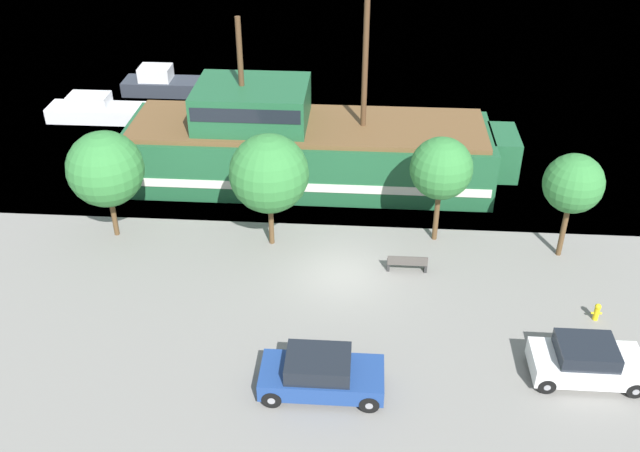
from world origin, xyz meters
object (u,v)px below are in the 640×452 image
(moored_boat_outer, at_px, (97,110))
(pirate_ship, at_px, (304,146))
(parked_car_curb_rear, at_px, (586,361))
(fire_hydrant, at_px, (597,311))
(bench_promenade_east, at_px, (407,263))
(moored_boat_dockside, at_px, (161,83))
(parked_car_curb_front, at_px, (321,374))

(moored_boat_outer, bearing_deg, pirate_ship, -27.03)
(moored_boat_outer, relative_size, parked_car_curb_rear, 1.59)
(fire_hydrant, bearing_deg, bench_promenade_east, 159.51)
(parked_car_curb_rear, height_order, bench_promenade_east, parked_car_curb_rear)
(moored_boat_dockside, xyz_separation_m, bench_promenade_east, (16.05, -19.69, -0.26))
(parked_car_curb_rear, relative_size, bench_promenade_east, 2.25)
(fire_hydrant, bearing_deg, moored_boat_dockside, 136.29)
(fire_hydrant, relative_size, bench_promenade_east, 0.44)
(fire_hydrant, bearing_deg, pirate_ship, 139.59)
(moored_boat_dockside, relative_size, fire_hydrant, 6.88)
(moored_boat_outer, bearing_deg, parked_car_curb_rear, -40.08)
(moored_boat_dockside, relative_size, bench_promenade_east, 3.00)
(pirate_ship, height_order, parked_car_curb_front, pirate_ship)
(parked_car_curb_front, bearing_deg, moored_boat_dockside, 115.21)
(pirate_ship, distance_m, fire_hydrant, 16.73)
(pirate_ship, bearing_deg, parked_car_curb_rear, -51.13)
(parked_car_curb_rear, bearing_deg, moored_boat_outer, 139.92)
(moored_boat_outer, xyz_separation_m, parked_car_curb_front, (15.67, -22.44, 0.14))
(bench_promenade_east, bearing_deg, pirate_ship, 123.13)
(parked_car_curb_front, bearing_deg, parked_car_curb_rear, 7.87)
(pirate_ship, relative_size, parked_car_curb_front, 4.67)
(parked_car_curb_front, relative_size, fire_hydrant, 5.68)
(fire_hydrant, bearing_deg, parked_car_curb_front, -156.62)
(parked_car_curb_front, relative_size, parked_car_curb_rear, 1.10)
(pirate_ship, height_order, moored_boat_dockside, pirate_ship)
(pirate_ship, height_order, parked_car_curb_rear, pirate_ship)
(moored_boat_outer, xyz_separation_m, bench_promenade_east, (18.96, -15.02, -0.20))
(moored_boat_outer, bearing_deg, bench_promenade_east, -38.38)
(fire_hydrant, distance_m, bench_promenade_east, 7.95)
(parked_car_curb_rear, xyz_separation_m, fire_hydrant, (1.29, 3.34, -0.35))
(moored_boat_dockside, xyz_separation_m, moored_boat_outer, (-2.91, -4.67, -0.06))
(pirate_ship, distance_m, parked_car_curb_rear, 18.20)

